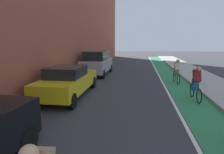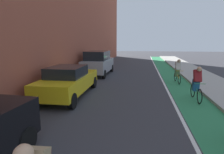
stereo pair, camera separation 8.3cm
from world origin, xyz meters
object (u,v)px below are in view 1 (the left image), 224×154
cyclist_trailing (196,83)px  cyclist_far (177,70)px  parked_sedan_yellow_cab (68,81)px  parked_suv_silver (97,63)px

cyclist_trailing → cyclist_far: bearing=92.6°
cyclist_far → parked_sedan_yellow_cab: bearing=-145.0°
cyclist_far → cyclist_trailing: bearing=-87.4°
parked_sedan_yellow_cab → parked_suv_silver: (-0.00, 6.35, 0.23)m
parked_sedan_yellow_cab → cyclist_far: (5.99, 4.20, 0.06)m
parked_sedan_yellow_cab → parked_suv_silver: 6.35m
parked_suv_silver → cyclist_trailing: 8.65m
parked_suv_silver → cyclist_far: bearing=-19.7°
parked_suv_silver → cyclist_trailing: parked_suv_silver is taller
parked_suv_silver → cyclist_far: parked_suv_silver is taller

